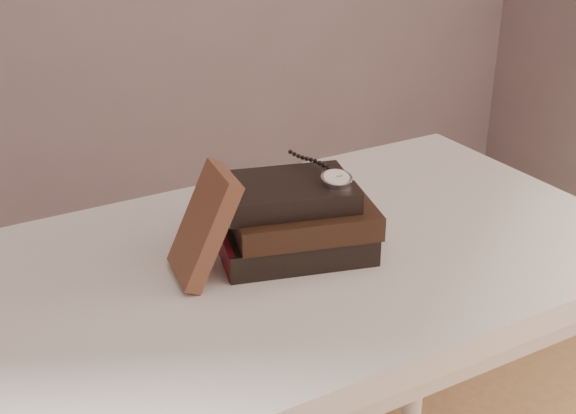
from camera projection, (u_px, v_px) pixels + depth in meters
table at (306, 301)px, 1.19m from camera, size 1.00×0.60×0.75m
book_stack at (295, 220)px, 1.12m from camera, size 0.25×0.21×0.11m
journal at (204, 225)px, 1.05m from camera, size 0.10×0.11×0.16m
pocket_watch at (333, 177)px, 1.10m from camera, size 0.06×0.15×0.02m
eyeglasses at (233, 198)px, 1.17m from camera, size 0.12×0.13×0.04m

